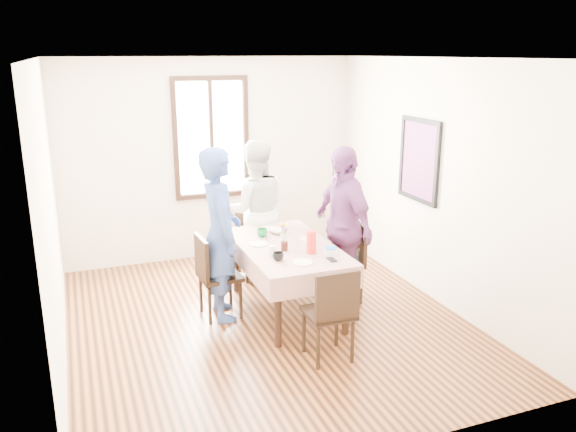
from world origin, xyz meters
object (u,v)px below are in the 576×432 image
object	(u,v)px
chair_left	(220,276)
person_right	(342,226)
person_left	(220,234)
person_far	(256,211)
chair_right	(343,262)
chair_near	(328,312)
chair_far	(256,242)
dining_table	(286,279)

from	to	relation	value
chair_left	person_right	xyz separation A→B (m)	(1.39, -0.10, 0.44)
person_left	person_far	bearing A→B (deg)	-34.44
chair_left	person_left	world-z (taller)	person_left
chair_right	chair_near	world-z (taller)	same
person_far	chair_left	bearing A→B (deg)	61.98
person_left	chair_far	bearing A→B (deg)	-33.86
chair_right	chair_near	distance (m)	1.33
chair_right	person_far	xyz separation A→B (m)	(-0.70, 1.01, 0.42)
dining_table	chair_far	size ratio (longest dim) A/B	1.73
chair_far	person_far	world-z (taller)	person_far
chair_right	chair_near	xyz separation A→B (m)	(-0.70, -1.13, 0.00)
dining_table	chair_left	size ratio (longest dim) A/B	1.73
person_left	chair_near	bearing A→B (deg)	-148.53
person_left	person_right	xyz separation A→B (m)	(1.37, -0.10, -0.03)
chair_right	chair_near	bearing A→B (deg)	156.02
dining_table	person_far	xyz separation A→B (m)	(0.00, 1.06, 0.50)
chair_right	chair_far	xyz separation A→B (m)	(-0.70, 1.03, 0.00)
chair_left	dining_table	bearing A→B (deg)	74.94
chair_left	chair_right	xyz separation A→B (m)	(1.41, -0.10, 0.00)
person_right	chair_far	bearing A→B (deg)	-151.85
chair_near	person_far	bearing A→B (deg)	90.60
chair_far	person_left	xyz separation A→B (m)	(-0.68, -0.93, 0.46)
chair_near	person_left	size ratio (longest dim) A/B	0.49
dining_table	person_right	distance (m)	0.86
chair_left	chair_right	distance (m)	1.41
chair_right	person_left	size ratio (longest dim) A/B	0.49
chair_left	chair_far	distance (m)	1.17
person_right	chair_near	bearing A→B (deg)	-36.56
chair_left	chair_far	bearing A→B (deg)	139.83
dining_table	person_right	size ratio (longest dim) A/B	0.88
chair_near	person_left	distance (m)	1.48
person_left	dining_table	bearing A→B (deg)	-99.80
chair_left	person_right	world-z (taller)	person_right
dining_table	chair_right	size ratio (longest dim) A/B	1.73
dining_table	chair_right	bearing A→B (deg)	4.00
chair_left	chair_far	world-z (taller)	same
person_far	person_right	distance (m)	1.22
dining_table	chair_near	size ratio (longest dim) A/B	1.73
dining_table	person_left	size ratio (longest dim) A/B	0.86
chair_near	chair_right	bearing A→B (deg)	58.73
dining_table	person_far	world-z (taller)	person_far
person_far	person_left	bearing A→B (deg)	62.72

